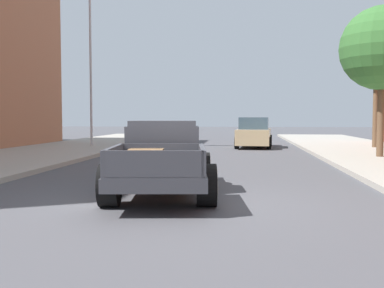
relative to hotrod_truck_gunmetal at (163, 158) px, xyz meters
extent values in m
plane|color=#47474C|center=(0.27, -1.19, -0.75)|extent=(140.00, 140.00, 0.00)
cube|color=#333338|center=(0.03, -0.24, -0.21)|extent=(2.33, 5.07, 0.24)
cube|color=#333338|center=(-0.01, 0.11, 0.31)|extent=(1.68, 1.28, 0.80)
cube|color=#333338|center=(0.00, 0.06, 0.77)|extent=(1.54, 1.10, 0.12)
cube|color=#3D4C5B|center=(-0.08, 0.67, 0.47)|extent=(1.32, 0.20, 0.44)
cube|color=#333338|center=(-0.16, 1.40, 0.17)|extent=(1.49, 1.65, 0.52)
cube|color=silver|center=(-0.26, 2.19, 0.15)|extent=(0.69, 0.18, 0.47)
cube|color=#333338|center=(0.20, -1.63, -0.07)|extent=(1.93, 2.28, 0.04)
cube|color=#333338|center=(-0.61, -1.73, 0.15)|extent=(0.33, 2.09, 0.44)
cube|color=#333338|center=(1.00, -1.54, 0.15)|extent=(0.33, 2.09, 0.44)
cube|color=#333338|center=(0.31, -2.64, 0.15)|extent=(1.62, 0.27, 0.44)
cube|color=#333338|center=(0.08, -0.63, 0.15)|extent=(1.62, 0.27, 0.44)
cylinder|color=black|center=(-1.02, 0.99, -0.35)|extent=(0.45, 0.84, 0.80)
cylinder|color=silver|center=(-1.20, 0.97, -0.35)|extent=(0.09, 0.65, 0.66)
cylinder|color=silver|center=(-1.21, 0.97, -0.35)|extent=(0.05, 0.24, 0.24)
cylinder|color=black|center=(0.76, 1.20, -0.35)|extent=(0.45, 0.84, 0.80)
cylinder|color=silver|center=(0.95, 1.22, -0.35)|extent=(0.09, 0.65, 0.66)
cylinder|color=silver|center=(0.96, 1.22, -0.35)|extent=(0.05, 0.24, 0.24)
cylinder|color=black|center=(-0.70, -1.69, -0.35)|extent=(0.45, 0.84, 0.80)
cylinder|color=silver|center=(-0.89, -1.71, -0.35)|extent=(0.09, 0.65, 0.66)
cylinder|color=silver|center=(-0.90, -1.71, -0.35)|extent=(0.05, 0.24, 0.24)
cylinder|color=black|center=(1.08, -1.47, -0.35)|extent=(0.45, 0.84, 0.80)
cylinder|color=silver|center=(1.26, -1.45, -0.35)|extent=(0.09, 0.65, 0.66)
cylinder|color=silver|center=(1.27, -1.45, -0.35)|extent=(0.05, 0.24, 0.24)
cube|color=olive|center=(0.06, -2.00, 0.15)|extent=(0.65, 0.51, 0.40)
cube|color=#3D2D1E|center=(0.06, -2.00, 0.15)|extent=(0.62, 0.12, 0.42)
cube|color=gray|center=(0.38, -1.31, 0.09)|extent=(0.50, 0.41, 0.28)
cube|color=tan|center=(2.36, 15.24, -0.14)|extent=(2.05, 4.42, 0.80)
cube|color=#384C5B|center=(2.34, 15.09, 0.58)|extent=(1.67, 2.11, 0.64)
cylinder|color=black|center=(1.63, 16.59, -0.42)|extent=(0.27, 0.68, 0.66)
cylinder|color=black|center=(3.28, 16.46, -0.42)|extent=(0.27, 0.68, 0.66)
cylinder|color=black|center=(1.43, 14.02, -0.42)|extent=(0.27, 0.68, 0.66)
cylinder|color=black|center=(3.08, 13.89, -0.42)|extent=(0.27, 0.68, 0.66)
cylinder|color=#B2B2B7|center=(-6.28, 13.64, 3.90)|extent=(0.12, 0.12, 9.00)
cylinder|color=brown|center=(6.97, 8.28, 0.86)|extent=(0.26, 0.26, 2.93)
sphere|color=#33662D|center=(6.97, 8.28, 3.52)|extent=(3.18, 3.18, 3.18)
cylinder|color=brown|center=(8.34, 13.88, 1.20)|extent=(0.26, 0.26, 3.61)
sphere|color=#33662D|center=(8.34, 13.88, 3.92)|extent=(2.45, 2.45, 2.45)
camera|label=1|loc=(1.74, -9.79, 0.90)|focal=42.52mm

